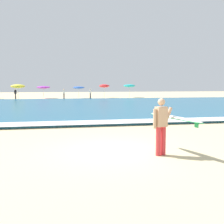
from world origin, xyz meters
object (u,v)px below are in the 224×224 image
at_px(beach_umbrella_4, 104,86).
at_px(beach_umbrella_2, 43,87).
at_px(beach_umbrella_5, 129,86).
at_px(beachgoer_near_row_left, 64,93).
at_px(beachgoer_near_row_mid, 90,93).
at_px(surfer_with_board, 167,121).
at_px(beachgoer_near_row_right, 15,94).
at_px(beach_umbrella_1, 18,86).
at_px(beach_umbrella_3, 79,88).

bearing_deg(beach_umbrella_4, beach_umbrella_2, 178.71).
relative_size(beach_umbrella_2, beach_umbrella_5, 0.95).
xyz_separation_m(beachgoer_near_row_left, beachgoer_near_row_mid, (4.24, -0.36, 0.00)).
bearing_deg(beachgoer_near_row_mid, beach_umbrella_2, 164.38).
height_order(surfer_with_board, beachgoer_near_row_mid, surfer_with_board).
distance_m(beach_umbrella_4, beachgoer_near_row_mid, 3.44).
distance_m(beachgoer_near_row_mid, beachgoer_near_row_right, 11.59).
height_order(beach_umbrella_4, beachgoer_near_row_mid, beach_umbrella_4).
height_order(beach_umbrella_1, beachgoer_near_row_mid, beach_umbrella_1).
bearing_deg(surfer_with_board, beach_umbrella_4, 83.03).
distance_m(beachgoer_near_row_left, beachgoer_near_row_right, 7.38).
height_order(surfer_with_board, beach_umbrella_3, beach_umbrella_3).
distance_m(beach_umbrella_2, beach_umbrella_5, 14.74).
relative_size(surfer_with_board, beach_umbrella_2, 1.11).
bearing_deg(beach_umbrella_1, beachgoer_near_row_mid, -0.25).
bearing_deg(beach_umbrella_5, beachgoer_near_row_left, -169.66).
xyz_separation_m(beach_umbrella_4, beachgoer_near_row_left, (-6.87, -1.51, -1.19)).
distance_m(beach_umbrella_3, beach_umbrella_5, 9.10).
distance_m(beach_umbrella_1, beachgoer_near_row_right, 1.26).
bearing_deg(beach_umbrella_5, beachgoer_near_row_mid, -161.26).
distance_m(beach_umbrella_3, beach_umbrella_4, 4.47).
bearing_deg(beachgoer_near_row_right, beach_umbrella_3, 9.26).
relative_size(beach_umbrella_1, beachgoer_near_row_right, 1.45).
distance_m(surfer_with_board, beachgoer_near_row_mid, 36.65).
bearing_deg(beachgoer_near_row_left, beach_umbrella_1, -177.47).
xyz_separation_m(beachgoer_near_row_left, beachgoer_near_row_right, (-7.35, -0.71, 0.00)).
height_order(surfer_with_board, beach_umbrella_2, beach_umbrella_2).
bearing_deg(beach_umbrella_5, beach_umbrella_4, -172.82).
relative_size(beach_umbrella_2, beachgoer_near_row_right, 1.41).
relative_size(surfer_with_board, beach_umbrella_4, 1.06).
distance_m(beach_umbrella_5, beachgoer_near_row_mid, 7.73).
relative_size(surfer_with_board, beach_umbrella_3, 1.25).
bearing_deg(beachgoer_near_row_left, surfer_with_board, -86.65).
relative_size(beach_umbrella_5, beachgoer_near_row_right, 1.48).
bearing_deg(beach_umbrella_4, beachgoer_near_row_mid, -144.57).
xyz_separation_m(beach_umbrella_3, beach_umbrella_4, (4.42, 0.63, 0.28)).
xyz_separation_m(surfer_with_board, beachgoer_near_row_left, (-2.17, 36.95, -0.18)).
bearing_deg(surfer_with_board, beachgoer_near_row_left, 93.35).
height_order(beach_umbrella_2, beachgoer_near_row_right, beach_umbrella_2).
xyz_separation_m(surfer_with_board, beachgoer_near_row_mid, (2.07, 36.59, -0.18)).
bearing_deg(beach_umbrella_4, beachgoer_near_row_left, -167.59).
height_order(surfer_with_board, beachgoer_near_row_right, surfer_with_board).
distance_m(beach_umbrella_5, beachgoer_near_row_left, 11.72).
height_order(beach_umbrella_3, beach_umbrella_4, beach_umbrella_4).
distance_m(surfer_with_board, beach_umbrella_5, 40.15).
relative_size(beach_umbrella_5, beachgoer_near_row_mid, 1.48).
bearing_deg(beachgoer_near_row_left, beach_umbrella_3, 19.89).
height_order(beach_umbrella_2, beach_umbrella_5, beach_umbrella_5).
bearing_deg(beachgoer_near_row_right, beach_umbrella_1, 50.31).
relative_size(beach_umbrella_4, beachgoer_near_row_right, 1.47).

